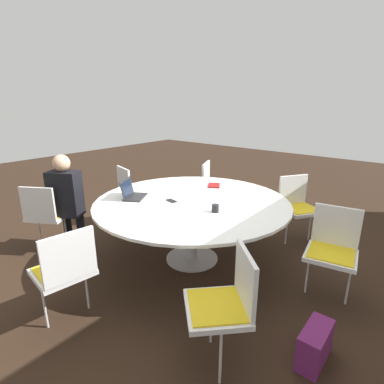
{
  "coord_description": "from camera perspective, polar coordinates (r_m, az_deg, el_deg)",
  "views": [
    {
      "loc": [
        2.49,
        2.03,
        1.84
      ],
      "look_at": [
        0.0,
        0.0,
        0.84
      ],
      "focal_mm": 28.0,
      "sensor_mm": 36.0,
      "label": 1
    }
  ],
  "objects": [
    {
      "name": "chair_6",
      "position": [
        4.66,
        -11.33,
        0.59
      ],
      "size": [
        0.52,
        0.54,
        0.88
      ],
      "rotation": [
        0.0,
        0.0,
        13.87
      ],
      "color": "silver",
      "rests_on": "ground_plane"
    },
    {
      "name": "ground_plane",
      "position": [
        3.7,
        0.0,
        -12.59
      ],
      "size": [
        16.0,
        16.0,
        0.0
      ],
      "primitive_type": "plane",
      "color": "black"
    },
    {
      "name": "chair_0",
      "position": [
        4.05,
        -26.01,
        -3.41
      ],
      "size": [
        0.59,
        0.59,
        0.88
      ],
      "rotation": [
        0.0,
        0.0,
        8.39
      ],
      "color": "silver",
      "rests_on": "ground_plane"
    },
    {
      "name": "person_0",
      "position": [
        3.93,
        -22.82,
        -0.66
      ],
      "size": [
        0.37,
        0.42,
        1.23
      ],
      "rotation": [
        0.0,
        0.0,
        8.39
      ],
      "color": "black",
      "rests_on": "ground_plane"
    },
    {
      "name": "conference_table",
      "position": [
        3.41,
        0.0,
        -2.78
      ],
      "size": [
        2.19,
        2.19,
        0.74
      ],
      "color": "#B7B7BC",
      "rests_on": "ground_plane"
    },
    {
      "name": "handbag",
      "position": [
        2.59,
        22.33,
        -25.35
      ],
      "size": [
        0.36,
        0.16,
        0.28
      ],
      "color": "#661E56",
      "rests_on": "ground_plane"
    },
    {
      "name": "chair_4",
      "position": [
        4.18,
        19.48,
        -2.0
      ],
      "size": [
        0.6,
        0.59,
        0.88
      ],
      "rotation": [
        0.0,
        0.0,
        11.99
      ],
      "color": "silver",
      "rests_on": "ground_plane"
    },
    {
      "name": "spiral_notebook",
      "position": [
        3.95,
        4.2,
        1.25
      ],
      "size": [
        0.26,
        0.24,
        0.02
      ],
      "color": "maroon",
      "rests_on": "conference_table"
    },
    {
      "name": "chair_3",
      "position": [
        3.13,
        25.22,
        -9.2
      ],
      "size": [
        0.48,
        0.5,
        0.88
      ],
      "rotation": [
        0.0,
        0.0,
        11.16
      ],
      "color": "silver",
      "rests_on": "ground_plane"
    },
    {
      "name": "cell_phone",
      "position": [
        3.37,
        -3.93,
        -1.68
      ],
      "size": [
        0.1,
        0.15,
        0.01
      ],
      "color": "black",
      "rests_on": "conference_table"
    },
    {
      "name": "chair_2",
      "position": [
        2.19,
        6.52,
        -19.53
      ],
      "size": [
        0.61,
        0.61,
        0.88
      ],
      "rotation": [
        0.0,
        0.0,
        10.22
      ],
      "color": "silver",
      "rests_on": "ground_plane"
    },
    {
      "name": "chair_5",
      "position": [
        4.84,
        4.11,
        1.53
      ],
      "size": [
        0.57,
        0.56,
        0.88
      ],
      "rotation": [
        0.0,
        0.0,
        12.97
      ],
      "color": "silver",
      "rests_on": "ground_plane"
    },
    {
      "name": "coffee_cup",
      "position": [
        3.04,
        4.45,
        -3.11
      ],
      "size": [
        0.08,
        0.08,
        0.08
      ],
      "color": "black",
      "rests_on": "conference_table"
    },
    {
      "name": "chair_1",
      "position": [
        2.72,
        -23.06,
        -13.03
      ],
      "size": [
        0.49,
        0.47,
        0.88
      ],
      "rotation": [
        0.0,
        0.0,
        9.29
      ],
      "color": "silver",
      "rests_on": "ground_plane"
    },
    {
      "name": "laptop",
      "position": [
        3.54,
        -11.41,
        -0.19
      ],
      "size": [
        0.39,
        0.36,
        0.21
      ],
      "rotation": [
        0.0,
        0.0,
        3.68
      ],
      "color": "#232326",
      "rests_on": "conference_table"
    }
  ]
}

